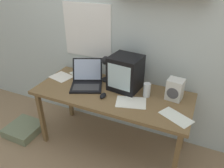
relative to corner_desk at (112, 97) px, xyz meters
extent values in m
plane|color=#9D7E5E|center=(0.00, 0.00, -0.66)|extent=(12.00, 12.00, 0.00)
cube|color=silver|center=(0.00, 0.42, 0.64)|extent=(5.60, 0.06, 2.60)
cube|color=white|center=(-0.49, 0.39, 0.56)|extent=(0.61, 0.01, 0.62)
cube|color=brown|center=(0.00, 0.00, 0.04)|extent=(1.64, 0.69, 0.03)
cube|color=brown|center=(-0.76, -0.28, -0.32)|extent=(0.04, 0.05, 0.68)
cube|color=brown|center=(0.76, -0.28, -0.32)|extent=(0.04, 0.05, 0.68)
cube|color=brown|center=(-0.76, 0.28, -0.32)|extent=(0.04, 0.05, 0.68)
cube|color=brown|center=(0.76, 0.28, -0.32)|extent=(0.04, 0.05, 0.68)
cube|color=black|center=(0.09, 0.14, 0.24)|extent=(0.34, 0.32, 0.36)
cube|color=silver|center=(0.07, 0.00, 0.25)|extent=(0.25, 0.04, 0.26)
cube|color=black|center=(-0.29, -0.03, 0.07)|extent=(0.40, 0.37, 0.02)
cube|color=#38383A|center=(-0.28, -0.04, 0.08)|extent=(0.31, 0.24, 0.00)
cube|color=black|center=(-0.36, 0.14, 0.20)|extent=(0.34, 0.23, 0.24)
cube|color=#A9B9DA|center=(-0.36, 0.14, 0.20)|extent=(0.31, 0.21, 0.21)
cylinder|color=black|center=(-0.16, 0.23, 0.07)|extent=(0.13, 0.13, 0.01)
cylinder|color=black|center=(-0.16, 0.23, 0.20)|extent=(0.02, 0.02, 0.25)
sphere|color=black|center=(-0.15, 0.17, 0.33)|extent=(0.10, 0.10, 0.10)
cylinder|color=white|center=(0.35, 0.08, 0.13)|extent=(0.07, 0.07, 0.14)
cylinder|color=yellow|center=(0.35, 0.08, 0.11)|extent=(0.06, 0.06, 0.10)
cube|color=silver|center=(0.61, 0.15, 0.17)|extent=(0.17, 0.15, 0.21)
cylinder|color=#4C4C51|center=(0.60, 0.08, 0.16)|extent=(0.11, 0.02, 0.11)
ellipsoid|color=black|center=(-0.05, -0.12, 0.08)|extent=(0.07, 0.11, 0.03)
cube|color=white|center=(0.25, -0.09, 0.06)|extent=(0.33, 0.27, 0.00)
cube|color=white|center=(0.68, -0.15, 0.06)|extent=(0.32, 0.27, 0.00)
cube|color=white|center=(-0.53, 0.21, 0.06)|extent=(0.28, 0.24, 0.00)
cube|color=white|center=(-0.69, 0.07, 0.06)|extent=(0.28, 0.25, 0.00)
cube|color=gray|center=(-1.10, -0.28, -0.61)|extent=(0.39, 0.39, 0.10)
camera|label=1|loc=(0.80, -1.77, 1.24)|focal=35.00mm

